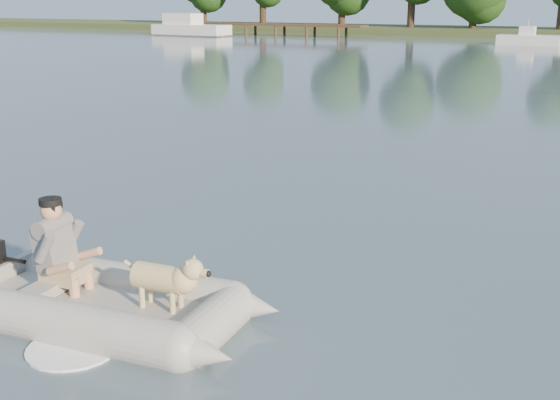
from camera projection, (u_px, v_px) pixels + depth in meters
The scene contains 7 objects.
water at pixel (199, 308), 7.52m from camera, with size 160.00×160.00×0.00m, color slate.
dock at pixel (270, 30), 63.25m from camera, with size 18.00×2.00×1.04m, color #4C331E, non-canonical shape.
dinghy at pixel (106, 269), 7.11m from camera, with size 4.28×2.77×1.31m, color #ACACA7, non-canonical shape.
man at pixel (56, 243), 7.34m from camera, with size 0.68×0.58×1.01m, color slate, non-canonical shape.
dog at pixel (160, 283), 6.95m from camera, with size 0.87×0.31×0.58m, color tan, non-canonical shape.
cabin_cruiser at pixel (191, 25), 62.68m from camera, with size 7.48×2.67×2.32m, color white, non-canonical shape.
motorboat at pixel (530, 33), 50.15m from camera, with size 4.53×1.74×1.92m, color white, non-canonical shape.
Camera 1 is at (3.87, -5.79, 3.19)m, focal length 45.00 mm.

